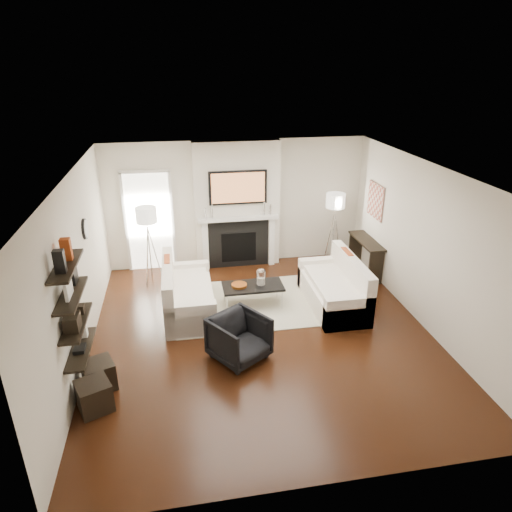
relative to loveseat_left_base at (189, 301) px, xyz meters
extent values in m
plane|color=black|center=(1.16, -0.95, -0.21)|extent=(6.00, 6.00, 0.00)
plane|color=white|center=(1.16, -0.95, 2.49)|extent=(6.00, 6.00, 0.00)
plane|color=silver|center=(1.16, 2.05, 1.14)|extent=(5.50, 0.00, 5.50)
plane|color=silver|center=(1.16, -3.95, 1.14)|extent=(5.50, 0.00, 5.50)
plane|color=silver|center=(-1.59, -0.95, 1.14)|extent=(0.00, 6.00, 6.00)
plane|color=silver|center=(3.91, -0.95, 1.14)|extent=(0.00, 6.00, 6.00)
cube|color=silver|center=(1.16, 1.93, 1.14)|extent=(1.80, 0.25, 2.70)
cube|color=black|center=(1.16, 1.79, 0.31)|extent=(1.30, 0.02, 1.04)
cube|color=black|center=(1.16, 1.79, 0.24)|extent=(0.75, 0.02, 0.65)
cube|color=white|center=(0.44, 1.76, 0.34)|extent=(0.12, 0.08, 1.10)
cube|color=white|center=(1.88, 1.76, 0.34)|extent=(0.12, 0.08, 1.10)
cube|color=white|center=(1.16, 1.74, 0.91)|extent=(1.70, 0.18, 0.07)
cube|color=black|center=(1.16, 1.77, 1.57)|extent=(1.20, 0.06, 0.70)
cube|color=#BF723F|center=(1.16, 1.73, 1.57)|extent=(1.10, 0.00, 0.62)
cylinder|color=silver|center=(0.61, 1.75, 1.09)|extent=(0.04, 0.04, 0.30)
cylinder|color=silver|center=(0.48, 1.75, 1.06)|extent=(0.04, 0.04, 0.24)
cylinder|color=silver|center=(1.71, 1.75, 1.09)|extent=(0.04, 0.04, 0.30)
cylinder|color=silver|center=(1.84, 1.75, 1.06)|extent=(0.04, 0.04, 0.24)
cube|color=white|center=(-0.69, 2.03, 0.84)|extent=(0.90, 0.02, 2.10)
cube|color=white|center=(-1.17, 2.01, 0.84)|extent=(0.06, 0.06, 2.16)
cube|color=white|center=(-0.21, 2.01, 0.84)|extent=(0.06, 0.06, 2.16)
cube|color=white|center=(-0.69, 2.01, 1.92)|extent=(1.02, 0.06, 0.06)
cube|color=#BCB49A|center=(1.04, 0.09, -0.20)|extent=(2.60, 2.00, 0.01)
cube|color=white|center=(0.00, 0.00, 0.00)|extent=(0.85, 1.80, 0.42)
cube|color=white|center=(-0.33, 0.00, 0.32)|extent=(0.18, 1.80, 0.80)
cube|color=white|center=(0.00, -0.81, 0.09)|extent=(0.85, 0.18, 0.60)
cube|color=white|center=(0.00, 0.81, 0.09)|extent=(0.85, 0.18, 0.60)
cube|color=white|center=(0.05, 0.00, 0.26)|extent=(0.63, 1.44, 0.10)
cube|color=#A03A13|center=(-0.33, 0.30, 0.52)|extent=(0.10, 0.42, 0.42)
cube|color=black|center=(-0.33, -0.30, 0.51)|extent=(0.10, 0.40, 0.40)
cube|color=white|center=(2.61, -0.24, 0.00)|extent=(0.85, 1.80, 0.42)
cube|color=white|center=(2.94, -0.24, 0.32)|extent=(0.18, 1.80, 0.80)
cube|color=white|center=(2.61, -1.05, 0.09)|extent=(0.85, 0.18, 0.60)
cube|color=white|center=(2.61, 0.57, 0.09)|extent=(0.85, 0.18, 0.60)
cube|color=white|center=(2.56, -0.24, 0.26)|extent=(0.63, 1.44, 0.10)
cube|color=#A03A13|center=(2.94, 0.06, 0.52)|extent=(0.10, 0.42, 0.42)
cube|color=black|center=(2.94, -0.54, 0.51)|extent=(0.10, 0.40, 0.40)
cube|color=black|center=(1.16, 0.00, 0.19)|extent=(1.10, 0.55, 0.04)
cylinder|color=silver|center=(0.66, -0.22, -0.02)|extent=(0.02, 0.02, 0.38)
cylinder|color=silver|center=(1.66, -0.22, -0.02)|extent=(0.02, 0.02, 0.38)
cylinder|color=silver|center=(0.66, 0.22, -0.02)|extent=(0.02, 0.02, 0.38)
cylinder|color=silver|center=(1.66, 0.22, -0.02)|extent=(0.02, 0.02, 0.38)
cylinder|color=white|center=(1.31, 0.00, 0.35)|extent=(0.16, 0.16, 0.28)
cylinder|color=white|center=(1.31, 0.00, 0.29)|extent=(0.09, 0.09, 0.14)
cylinder|color=#A0541A|center=(0.91, 0.00, 0.24)|extent=(0.28, 0.28, 0.05)
imported|color=black|center=(0.69, -1.54, 0.17)|extent=(1.01, 1.00, 0.77)
cylinder|color=silver|center=(-0.69, 1.29, 0.39)|extent=(0.02, 0.02, 1.20)
cylinder|color=white|center=(-0.69, 1.29, 1.24)|extent=(0.40, 0.40, 0.30)
cylinder|color=silver|center=(-0.58, 1.29, 0.39)|extent=(0.25, 0.02, 1.23)
cylinder|color=silver|center=(-0.75, 1.39, 0.39)|extent=(0.14, 0.22, 1.23)
cylinder|color=silver|center=(-0.75, 1.19, 0.39)|extent=(0.14, 0.22, 1.23)
cylinder|color=silver|center=(3.21, 1.57, 0.39)|extent=(0.02, 0.02, 1.20)
cylinder|color=white|center=(3.21, 1.57, 1.24)|extent=(0.40, 0.40, 0.30)
cylinder|color=silver|center=(3.32, 1.57, 0.39)|extent=(0.25, 0.02, 1.23)
cylinder|color=silver|center=(3.15, 1.67, 0.39)|extent=(0.14, 0.22, 1.23)
cylinder|color=silver|center=(3.15, 1.48, 0.39)|extent=(0.14, 0.22, 1.23)
cube|color=black|center=(3.73, 0.98, 0.52)|extent=(0.35, 1.20, 0.04)
cube|color=black|center=(3.73, 0.43, 0.14)|extent=(0.30, 0.04, 0.71)
cube|color=black|center=(3.73, 1.53, 0.14)|extent=(0.30, 0.04, 0.71)
cube|color=#995F4C|center=(3.89, 1.10, 1.34)|extent=(0.03, 0.70, 0.70)
cube|color=black|center=(-1.46, -1.95, 0.49)|extent=(0.25, 1.00, 0.03)
cube|color=black|center=(-1.46, -1.95, 0.89)|extent=(0.25, 1.00, 0.04)
cube|color=black|center=(-1.46, -1.95, 1.29)|extent=(0.25, 1.00, 0.04)
cube|color=black|center=(-1.46, -1.95, 1.69)|extent=(0.25, 1.00, 0.04)
cube|color=black|center=(-1.46, -2.18, 1.85)|extent=(0.12, 0.10, 0.28)
cube|color=#A03A13|center=(-1.46, -1.80, 1.85)|extent=(0.12, 0.10, 0.28)
cube|color=white|center=(-1.46, -2.02, 1.42)|extent=(0.04, 0.30, 0.22)
cube|color=black|center=(-1.46, -1.62, 1.40)|extent=(0.04, 0.22, 0.18)
cube|color=black|center=(-1.46, -2.14, 1.01)|extent=(0.18, 0.25, 0.20)
cube|color=black|center=(-1.46, -1.74, 0.97)|extent=(0.15, 0.12, 0.12)
cube|color=black|center=(-1.46, -2.01, 0.53)|extent=(0.14, 0.20, 0.05)
cube|color=white|center=(-1.46, -1.68, 0.60)|extent=(0.10, 0.10, 0.18)
cylinder|color=black|center=(-1.57, -0.05, 1.49)|extent=(0.04, 0.34, 0.34)
cylinder|color=white|center=(-1.55, -0.05, 1.49)|extent=(0.01, 0.29, 0.29)
cube|color=black|center=(-1.31, -1.87, -0.01)|extent=(0.52, 0.52, 0.40)
cube|color=black|center=(-1.31, -2.31, -0.01)|extent=(0.53, 0.53, 0.40)
camera|label=1|loc=(-0.07, -7.28, 3.98)|focal=32.00mm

